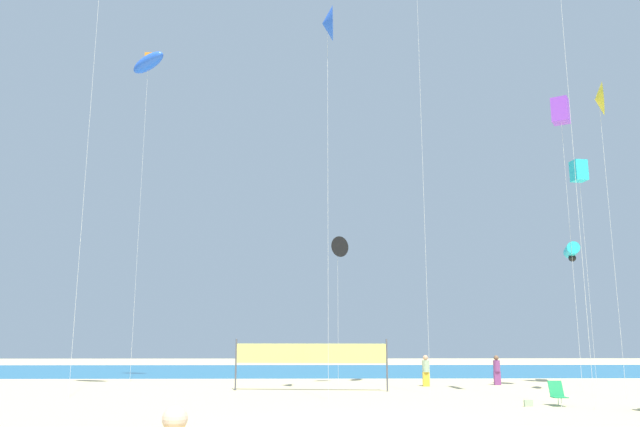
# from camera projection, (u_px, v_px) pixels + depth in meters

# --- Properties ---
(ocean_band) EXTENTS (120.00, 20.00, 0.01)m
(ocean_band) POSITION_uv_depth(u_px,v_px,m) (328.00, 370.00, 48.02)
(ocean_band) COLOR #1E6B99
(ocean_band) RESTS_ON ground
(beachgoer_plum_shirt) EXTENTS (0.35, 0.35, 1.54)m
(beachgoer_plum_shirt) POSITION_uv_depth(u_px,v_px,m) (497.00, 369.00, 33.13)
(beachgoer_plum_shirt) COLOR #7A3872
(beachgoer_plum_shirt) RESTS_ON ground
(beachgoer_sage_shirt) EXTENTS (0.36, 0.36, 1.57)m
(beachgoer_sage_shirt) POSITION_uv_depth(u_px,v_px,m) (426.00, 370.00, 32.29)
(beachgoer_sage_shirt) COLOR gold
(beachgoer_sage_shirt) RESTS_ON ground
(folding_beach_chair) EXTENTS (0.52, 0.65, 0.89)m
(folding_beach_chair) POSITION_uv_depth(u_px,v_px,m) (558.00, 393.00, 22.93)
(folding_beach_chair) COLOR #1E8C4C
(folding_beach_chair) RESTS_ON ground
(volleyball_net) EXTENTS (7.25, 0.85, 2.40)m
(volleyball_net) POSITION_uv_depth(u_px,v_px,m) (311.00, 355.00, 29.68)
(volleyball_net) COLOR #4C4C51
(volleyball_net) RESTS_ON ground
(beach_handbag) EXTENTS (0.30, 0.15, 0.24)m
(beach_handbag) POSITION_uv_depth(u_px,v_px,m) (528.00, 403.00, 22.64)
(beach_handbag) COLOR #99B28C
(beach_handbag) RESTS_ON ground
(kite_yellow_delta) EXTENTS (0.91, 1.51, 13.68)m
(kite_yellow_delta) POSITION_uv_depth(u_px,v_px,m) (599.00, 99.00, 27.89)
(kite_yellow_delta) COLOR silver
(kite_yellow_delta) RESTS_ON ground
(kite_violet_box) EXTENTS (1.06, 1.06, 14.06)m
(kite_violet_box) POSITION_uv_depth(u_px,v_px,m) (560.00, 111.00, 30.76)
(kite_violet_box) COLOR silver
(kite_violet_box) RESTS_ON ground
(kite_black_delta) EXTENTS (1.21, 0.99, 7.95)m
(kite_black_delta) POSITION_uv_depth(u_px,v_px,m) (338.00, 247.00, 34.50)
(kite_black_delta) COLOR silver
(kite_black_delta) RESTS_ON ground
(kite_blue_delta) EXTENTS (0.57, 1.59, 17.27)m
(kite_blue_delta) POSITION_uv_depth(u_px,v_px,m) (327.00, 24.00, 28.38)
(kite_blue_delta) COLOR silver
(kite_blue_delta) RESTS_ON ground
(kite_blue_inflatable) EXTENTS (2.66, 2.11, 20.03)m
(kite_blue_inflatable) POSITION_uv_depth(u_px,v_px,m) (148.00, 63.00, 38.88)
(kite_blue_inflatable) COLOR silver
(kite_blue_inflatable) RESTS_ON ground
(kite_cyan_box) EXTENTS (0.79, 0.79, 11.78)m
(kite_cyan_box) POSITION_uv_depth(u_px,v_px,m) (579.00, 171.00, 33.37)
(kite_cyan_box) COLOR silver
(kite_cyan_box) RESTS_ON ground
(kite_cyan_tube) EXTENTS (1.31, 2.29, 7.58)m
(kite_cyan_tube) POSITION_uv_depth(u_px,v_px,m) (572.00, 251.00, 34.67)
(kite_cyan_tube) COLOR silver
(kite_cyan_tube) RESTS_ON ground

